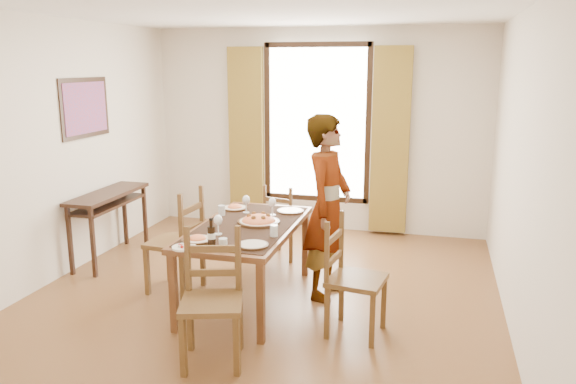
% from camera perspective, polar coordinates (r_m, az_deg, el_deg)
% --- Properties ---
extents(ground, '(5.00, 5.00, 0.00)m').
position_cam_1_polar(ground, '(5.59, -2.61, -10.63)').
color(ground, '#5D2F1D').
rests_on(ground, ground).
extents(room_shell, '(4.60, 5.10, 2.74)m').
position_cam_1_polar(room_shell, '(5.29, -2.40, 5.43)').
color(room_shell, beige).
rests_on(room_shell, ground).
extents(console_table, '(0.38, 1.20, 0.80)m').
position_cam_1_polar(console_table, '(6.73, -17.79, -0.99)').
color(console_table, black).
rests_on(console_table, ground).
extents(dining_table, '(0.89, 1.68, 0.76)m').
position_cam_1_polar(dining_table, '(5.30, -4.21, -4.07)').
color(dining_table, brown).
rests_on(dining_table, ground).
extents(chair_west, '(0.51, 0.51, 1.05)m').
position_cam_1_polar(chair_west, '(5.68, -11.14, -5.19)').
color(chair_west, brown).
rests_on(chair_west, ground).
extents(chair_north, '(0.47, 0.47, 0.88)m').
position_cam_1_polar(chair_north, '(6.55, -0.45, -3.23)').
color(chair_north, brown).
rests_on(chair_north, ground).
extents(chair_south, '(0.57, 0.57, 1.02)m').
position_cam_1_polar(chair_south, '(4.34, -7.72, -11.02)').
color(chair_south, brown).
rests_on(chair_south, ground).
extents(chair_east, '(0.50, 0.50, 1.01)m').
position_cam_1_polar(chair_east, '(4.76, 6.57, -8.91)').
color(chair_east, brown).
rests_on(chair_east, ground).
extents(man, '(0.78, 0.63, 1.78)m').
position_cam_1_polar(man, '(5.38, 4.07, -1.56)').
color(man, '#909298').
rests_on(man, ground).
extents(plate_sw, '(0.27, 0.27, 0.05)m').
position_cam_1_polar(plate_sw, '(4.85, -9.19, -4.63)').
color(plate_sw, silver).
rests_on(plate_sw, dining_table).
extents(plate_se, '(0.27, 0.27, 0.05)m').
position_cam_1_polar(plate_se, '(4.66, -3.63, -5.19)').
color(plate_se, silver).
rests_on(plate_se, dining_table).
extents(plate_nw, '(0.27, 0.27, 0.05)m').
position_cam_1_polar(plate_nw, '(5.85, -5.42, -1.47)').
color(plate_nw, silver).
rests_on(plate_nw, dining_table).
extents(plate_ne, '(0.27, 0.27, 0.05)m').
position_cam_1_polar(plate_ne, '(5.71, 0.24, -1.77)').
color(plate_ne, silver).
rests_on(plate_ne, dining_table).
extents(pasta_platter, '(0.40, 0.40, 0.10)m').
position_cam_1_polar(pasta_platter, '(5.31, -3.01, -2.67)').
color(pasta_platter, red).
rests_on(pasta_platter, dining_table).
extents(caprese_plate, '(0.20, 0.20, 0.04)m').
position_cam_1_polar(caprese_plate, '(4.68, -10.51, -5.41)').
color(caprese_plate, silver).
rests_on(caprese_plate, dining_table).
extents(wine_glass_a, '(0.08, 0.08, 0.18)m').
position_cam_1_polar(wine_glass_a, '(4.98, -7.11, -3.30)').
color(wine_glass_a, white).
rests_on(wine_glass_a, dining_table).
extents(wine_glass_b, '(0.08, 0.08, 0.18)m').
position_cam_1_polar(wine_glass_b, '(5.56, -1.60, -1.47)').
color(wine_glass_b, white).
rests_on(wine_glass_b, dining_table).
extents(wine_glass_c, '(0.08, 0.08, 0.18)m').
position_cam_1_polar(wine_glass_c, '(5.67, -4.28, -1.23)').
color(wine_glass_c, white).
rests_on(wine_glass_c, dining_table).
extents(tumbler_a, '(0.07, 0.07, 0.10)m').
position_cam_1_polar(tumbler_a, '(4.91, -1.44, -3.95)').
color(tumbler_a, silver).
rests_on(tumbler_a, dining_table).
extents(tumbler_b, '(0.07, 0.07, 0.10)m').
position_cam_1_polar(tumbler_b, '(5.62, -6.76, -1.86)').
color(tumbler_b, silver).
rests_on(tumbler_b, dining_table).
extents(tumbler_c, '(0.07, 0.07, 0.10)m').
position_cam_1_polar(tumbler_c, '(4.58, -6.60, -5.30)').
color(tumbler_c, silver).
rests_on(tumbler_c, dining_table).
extents(wine_bottle, '(0.07, 0.07, 0.25)m').
position_cam_1_polar(wine_bottle, '(4.64, -7.79, -4.14)').
color(wine_bottle, black).
rests_on(wine_bottle, dining_table).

